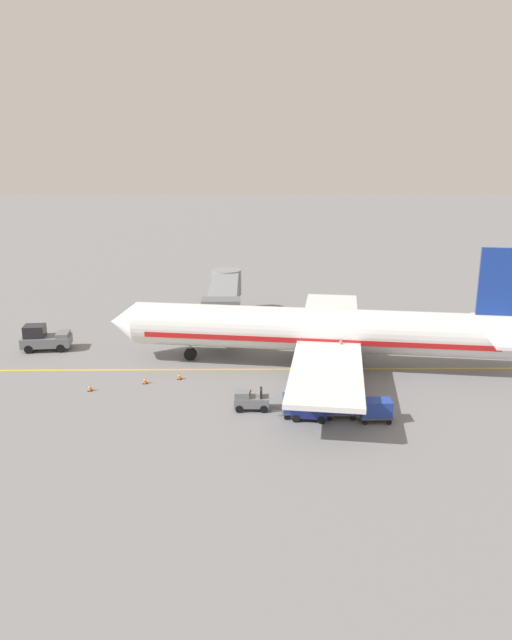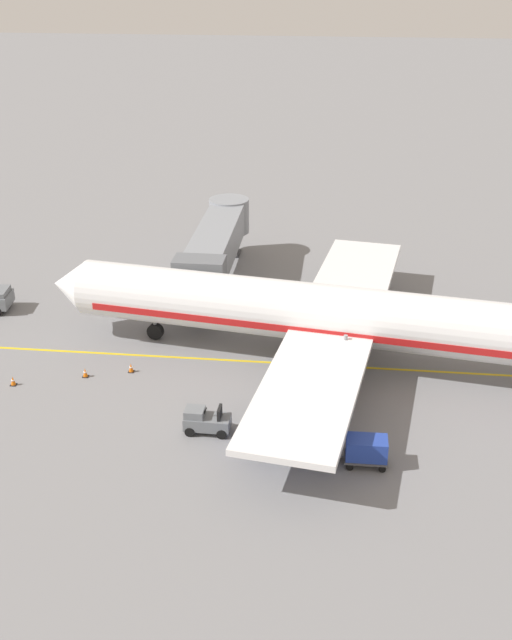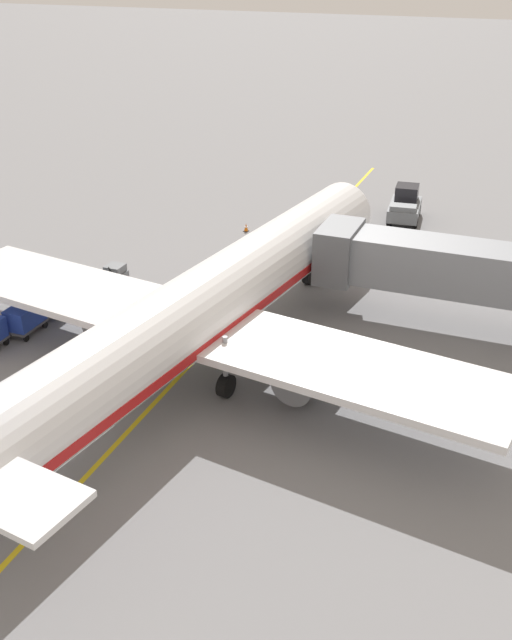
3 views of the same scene
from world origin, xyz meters
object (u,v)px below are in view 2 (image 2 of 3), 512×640
at_px(safety_cone_nose_right, 85,373).
at_px(safety_cone_nose_left, 13,381).
at_px(baggage_tug_trailing, 276,443).
at_px(baggage_tug_lead, 206,421).
at_px(parked_airliner, 324,315).
at_px(baggage_cart_second_in_train, 321,439).
at_px(jet_bridge, 217,243).
at_px(baggage_cart_front, 264,433).
at_px(baggage_cart_third_in_train, 366,449).
at_px(ground_crew_wing_walker, 296,382).
at_px(ground_crew_loader, 337,385).
at_px(safety_cone_wing_tip, 131,368).

bearing_deg(safety_cone_nose_right, safety_cone_nose_left, 110.16).
bearing_deg(baggage_tug_trailing, baggage_tug_lead, 66.76).
bearing_deg(baggage_tug_trailing, parked_airliner, -10.75).
bearing_deg(safety_cone_nose_left, baggage_cart_second_in_train, -104.93).
distance_m(jet_bridge, baggage_cart_front, 22.63).
height_order(jet_bridge, baggage_cart_second_in_train, jet_bridge).
xyz_separation_m(baggage_cart_third_in_train, ground_crew_wing_walker, (6.38, 4.05, 0.00)).
xyz_separation_m(baggage_tug_lead, baggage_cart_third_in_train, (-2.05, -8.65, 0.24)).
bearing_deg(jet_bridge, ground_crew_wing_walker, -155.90).
relative_size(jet_bridge, baggage_tug_lead, 6.64).
bearing_deg(ground_crew_loader, baggage_tug_trailing, 153.48).
bearing_deg(baggage_cart_second_in_train, baggage_cart_front, 86.68).
xyz_separation_m(parked_airliner, safety_cone_wing_tip, (-2.96, 11.83, -2.90)).
bearing_deg(safety_cone_nose_right, ground_crew_loader, -93.11).
bearing_deg(jet_bridge, safety_cone_nose_right, 159.29).
bearing_deg(ground_crew_wing_walker, safety_cone_wing_tip, 80.59).
relative_size(parked_airliner, baggage_cart_front, 12.83).
distance_m(ground_crew_wing_walker, safety_cone_wing_tip, 10.55).
bearing_deg(jet_bridge, ground_crew_loader, -149.28).
xyz_separation_m(baggage_tug_trailing, baggage_cart_third_in_train, (-0.33, -4.65, 0.24)).
relative_size(jet_bridge, ground_crew_wing_walker, 9.90).
distance_m(baggage_tug_lead, ground_crew_wing_walker, 6.32).
bearing_deg(safety_cone_nose_right, baggage_tug_trailing, -118.84).
bearing_deg(parked_airliner, baggage_cart_front, 165.17).
relative_size(parked_airliner, baggage_tug_lead, 14.80).
height_order(jet_bridge, ground_crew_wing_walker, jet_bridge).
bearing_deg(jet_bridge, baggage_tug_trailing, -163.39).
height_order(baggage_cart_front, safety_cone_nose_left, baggage_cart_front).
xyz_separation_m(safety_cone_nose_left, safety_cone_wing_tip, (2.40, -6.68, 0.00)).
xyz_separation_m(parked_airliner, safety_cone_nose_right, (-3.88, 14.48, -2.90)).
bearing_deg(safety_cone_nose_right, parked_airliner, -74.99).
height_order(baggage_cart_front, safety_cone_wing_tip, baggage_cart_front).
bearing_deg(parked_airliner, jet_bridge, 37.04).
distance_m(baggage_tug_trailing, ground_crew_wing_walker, 6.08).
bearing_deg(ground_crew_wing_walker, safety_cone_nose_left, 92.27).
relative_size(parked_airliner, safety_cone_wing_tip, 63.20).
relative_size(baggage_tug_lead, safety_cone_wing_tip, 4.27).
relative_size(parked_airliner, baggage_cart_second_in_train, 12.83).
xyz_separation_m(baggage_cart_third_in_train, safety_cone_wing_tip, (8.10, 14.44, -0.66)).
relative_size(baggage_cart_third_in_train, safety_cone_nose_left, 4.93).
bearing_deg(safety_cone_wing_tip, baggage_cart_front, -128.40).
xyz_separation_m(baggage_tug_lead, baggage_cart_second_in_train, (-1.35, -6.29, 0.24)).
bearing_deg(ground_crew_wing_walker, parked_airliner, -17.03).
bearing_deg(baggage_cart_second_in_train, baggage_tug_lead, 77.88).
height_order(parked_airliner, safety_cone_nose_left, parked_airliner).
xyz_separation_m(baggage_tug_lead, baggage_cart_front, (-1.18, -3.34, 0.24)).
xyz_separation_m(jet_bridge, ground_crew_loader, (-16.21, -9.63, -2.51)).
relative_size(ground_crew_wing_walker, safety_cone_nose_left, 2.86).
bearing_deg(safety_cone_nose_right, jet_bridge, -20.71).
xyz_separation_m(baggage_tug_trailing, safety_cone_nose_left, (5.37, 16.47, -0.42)).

